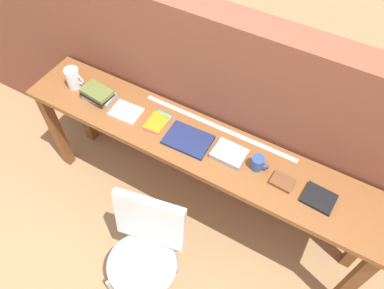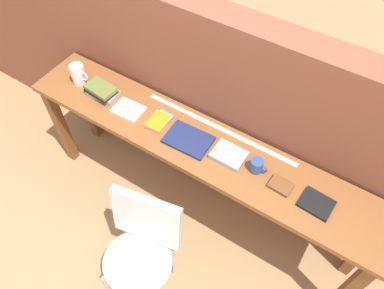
# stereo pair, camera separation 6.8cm
# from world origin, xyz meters

# --- Properties ---
(ground_plane) EXTENTS (40.00, 40.00, 0.00)m
(ground_plane) POSITION_xyz_m (0.00, 0.00, 0.00)
(ground_plane) COLOR tan
(brick_wall_back) EXTENTS (6.00, 0.20, 1.60)m
(brick_wall_back) POSITION_xyz_m (0.00, 0.64, 0.80)
(brick_wall_back) COLOR brown
(brick_wall_back) RESTS_ON ground
(sideboard) EXTENTS (2.50, 0.44, 0.88)m
(sideboard) POSITION_xyz_m (0.00, 0.30, 0.74)
(sideboard) COLOR brown
(sideboard) RESTS_ON ground
(chair_white_moulded) EXTENTS (0.52, 0.53, 0.89)m
(chair_white_moulded) POSITION_xyz_m (0.01, -0.35, 0.53)
(chair_white_moulded) COLOR silver
(chair_white_moulded) RESTS_ON ground
(pitcher_white) EXTENTS (0.14, 0.10, 0.18)m
(pitcher_white) POSITION_xyz_m (-0.98, 0.30, 0.96)
(pitcher_white) COLOR white
(pitcher_white) RESTS_ON sideboard
(book_stack_leftmost) EXTENTS (0.22, 0.16, 0.08)m
(book_stack_leftmost) POSITION_xyz_m (-0.76, 0.29, 0.92)
(book_stack_leftmost) COLOR #9E9EA3
(book_stack_leftmost) RESTS_ON sideboard
(magazine_cycling) EXTENTS (0.21, 0.16, 0.01)m
(magazine_cycling) POSITION_xyz_m (-0.52, 0.28, 0.89)
(magazine_cycling) COLOR white
(magazine_cycling) RESTS_ON sideboard
(pamphlet_pile_colourful) EXTENTS (0.13, 0.20, 0.01)m
(pamphlet_pile_colourful) POSITION_xyz_m (-0.30, 0.31, 0.88)
(pamphlet_pile_colourful) COLOR #E5334C
(pamphlet_pile_colourful) RESTS_ON sideboard
(book_open_centre) EXTENTS (0.29, 0.21, 0.02)m
(book_open_centre) POSITION_xyz_m (-0.04, 0.28, 0.89)
(book_open_centre) COLOR navy
(book_open_centre) RESTS_ON sideboard
(book_grey_hardcover) EXTENTS (0.20, 0.16, 0.03)m
(book_grey_hardcover) POSITION_xyz_m (0.23, 0.31, 0.90)
(book_grey_hardcover) COLOR #9E9EA3
(book_grey_hardcover) RESTS_ON sideboard
(mug) EXTENTS (0.11, 0.08, 0.09)m
(mug) POSITION_xyz_m (0.41, 0.31, 0.92)
(mug) COLOR #2D4C8C
(mug) RESTS_ON sideboard
(leather_journal_brown) EXTENTS (0.14, 0.11, 0.02)m
(leather_journal_brown) POSITION_xyz_m (0.58, 0.28, 0.89)
(leather_journal_brown) COLOR brown
(leather_journal_brown) RESTS_ON sideboard
(book_repair_rightmost) EXTENTS (0.19, 0.16, 0.02)m
(book_repair_rightmost) POSITION_xyz_m (0.80, 0.28, 0.89)
(book_repair_rightmost) COLOR black
(book_repair_rightmost) RESTS_ON sideboard
(ruler_metal_back_edge) EXTENTS (1.09, 0.03, 0.00)m
(ruler_metal_back_edge) POSITION_xyz_m (0.07, 0.47, 0.88)
(ruler_metal_back_edge) COLOR silver
(ruler_metal_back_edge) RESTS_ON sideboard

